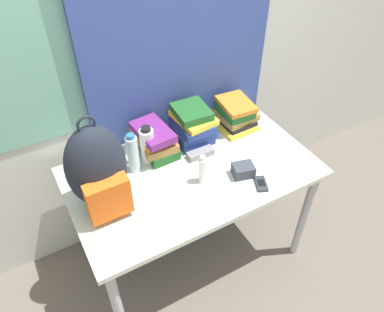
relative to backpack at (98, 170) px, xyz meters
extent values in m
plane|color=#665B51|center=(0.48, -0.39, -0.97)|extent=(12.00, 12.00, 0.00)
cube|color=beige|center=(0.48, 0.45, 0.28)|extent=(6.00, 0.05, 2.50)
cube|color=#75B299|center=(-0.04, 0.42, 0.33)|extent=(1.10, 0.01, 0.80)
cube|color=#384C93|center=(0.64, 0.40, 0.28)|extent=(1.10, 0.04, 2.50)
cube|color=beige|center=(0.48, -0.01, -0.23)|extent=(1.30, 0.76, 0.03)
cylinder|color=#B2B2B7|center=(-0.11, -0.34, -0.61)|extent=(0.05, 0.05, 0.72)
cylinder|color=#B2B2B7|center=(1.07, -0.34, -0.61)|extent=(0.05, 0.05, 0.72)
cylinder|color=#B2B2B7|center=(-0.11, 0.31, -0.61)|extent=(0.05, 0.05, 0.72)
cylinder|color=#B2B2B7|center=(1.07, 0.31, -0.61)|extent=(0.05, 0.05, 0.72)
ellipsoid|color=#1E232D|center=(0.00, 0.01, 0.01)|extent=(0.28, 0.21, 0.45)
cube|color=#E05B19|center=(0.00, -0.11, -0.08)|extent=(0.19, 0.07, 0.20)
torus|color=#1E232D|center=(0.00, 0.01, 0.25)|extent=(0.08, 0.01, 0.08)
cube|color=#1E5623|center=(0.38, 0.22, -0.19)|extent=(0.17, 0.27, 0.06)
cube|color=olive|center=(0.38, 0.22, -0.14)|extent=(0.19, 0.26, 0.04)
cube|color=orange|center=(0.37, 0.23, -0.10)|extent=(0.19, 0.24, 0.03)
cube|color=#6B2370|center=(0.36, 0.21, -0.07)|extent=(0.18, 0.27, 0.04)
cube|color=navy|center=(0.60, 0.23, -0.20)|extent=(0.20, 0.24, 0.03)
cube|color=navy|center=(0.62, 0.22, -0.16)|extent=(0.23, 0.22, 0.05)
cube|color=navy|center=(0.61, 0.22, -0.11)|extent=(0.19, 0.25, 0.05)
cube|color=yellow|center=(0.62, 0.22, -0.07)|extent=(0.21, 0.26, 0.03)
cube|color=#1E5623|center=(0.61, 0.23, -0.03)|extent=(0.19, 0.21, 0.05)
cube|color=yellow|center=(0.89, 0.21, -0.20)|extent=(0.22, 0.27, 0.02)
cube|color=black|center=(0.90, 0.22, -0.18)|extent=(0.19, 0.25, 0.02)
cube|color=olive|center=(0.91, 0.21, -0.15)|extent=(0.22, 0.21, 0.04)
cube|color=#1E5623|center=(0.89, 0.21, -0.10)|extent=(0.17, 0.22, 0.05)
cube|color=orange|center=(0.90, 0.21, -0.07)|extent=(0.19, 0.24, 0.03)
cylinder|color=silver|center=(0.22, 0.14, -0.11)|extent=(0.06, 0.06, 0.21)
cylinder|color=#286BB7|center=(0.22, 0.14, 0.01)|extent=(0.04, 0.04, 0.02)
cylinder|color=white|center=(0.31, 0.17, -0.11)|extent=(0.08, 0.08, 0.20)
cylinder|color=black|center=(0.31, 0.17, 0.00)|extent=(0.05, 0.05, 0.02)
cylinder|color=white|center=(0.49, -0.11, -0.14)|extent=(0.04, 0.04, 0.15)
cylinder|color=white|center=(0.49, -0.11, -0.06)|extent=(0.03, 0.03, 0.02)
cube|color=#2D2D33|center=(0.73, -0.28, -0.21)|extent=(0.09, 0.12, 0.02)
cube|color=black|center=(0.73, -0.28, -0.20)|extent=(0.05, 0.06, 0.00)
cube|color=gray|center=(0.57, 0.06, -0.20)|extent=(0.15, 0.06, 0.04)
cube|color=#383D47|center=(0.69, -0.17, -0.18)|extent=(0.12, 0.11, 0.06)
camera|label=1|loc=(-0.22, -1.25, 1.16)|focal=35.00mm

